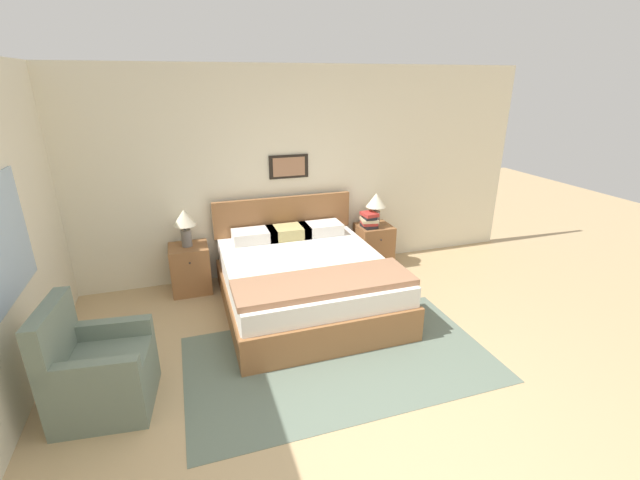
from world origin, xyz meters
TOP-DOWN VIEW (x-y plane):
  - ground_plane at (0.00, 0.00)m, footprint 16.00×16.00m
  - wall_back at (0.00, 3.11)m, footprint 7.08×0.09m
  - wall_left at (-2.37, 1.54)m, footprint 0.08×5.48m
  - area_rug_main at (0.18, 0.97)m, footprint 2.77×1.60m
  - bed at (0.17, 2.03)m, footprint 1.78×2.04m
  - armchair at (-1.80, 0.99)m, footprint 0.75×0.73m
  - nightstand_near_window at (-1.04, 2.82)m, footprint 0.45×0.44m
  - nightstand_by_door at (1.37, 2.82)m, footprint 0.45×0.44m
  - table_lamp_near_window at (-1.04, 2.83)m, footprint 0.26×0.26m
  - table_lamp_by_door at (1.38, 2.83)m, footprint 0.26×0.26m
  - book_thick_bottom at (1.27, 2.78)m, footprint 0.18×0.22m
  - book_hardcover_middle at (1.27, 2.78)m, footprint 0.22×0.23m
  - book_novel_upper at (1.27, 2.78)m, footprint 0.25×0.26m
  - book_slim_near_top at (1.27, 2.78)m, footprint 0.16×0.22m
  - book_paperback_top at (1.27, 2.78)m, footprint 0.20×0.23m

SIDE VIEW (x-z plane):
  - ground_plane at x=0.00m, z-range 0.00..0.00m
  - area_rug_main at x=0.18m, z-range 0.00..0.01m
  - nightstand_near_window at x=-1.04m, z-range 0.00..0.58m
  - nightstand_by_door at x=1.37m, z-range 0.00..0.58m
  - bed at x=0.17m, z-range -0.20..0.83m
  - armchair at x=-1.80m, z-range -0.14..0.77m
  - book_thick_bottom at x=1.27m, z-range 0.58..0.62m
  - book_hardcover_middle at x=1.27m, z-range 0.62..0.66m
  - book_novel_upper at x=1.27m, z-range 0.66..0.70m
  - book_slim_near_top at x=1.27m, z-range 0.70..0.74m
  - book_paperback_top at x=1.27m, z-range 0.74..0.78m
  - table_lamp_near_window at x=-1.04m, z-range 0.66..1.11m
  - table_lamp_by_door at x=1.38m, z-range 0.66..1.11m
  - wall_left at x=-2.37m, z-range 0.00..2.60m
  - wall_back at x=0.00m, z-range 0.00..2.60m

